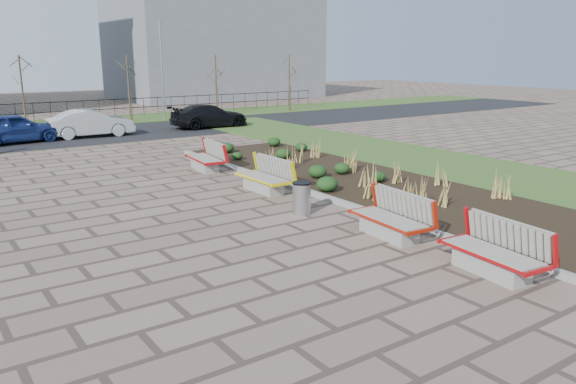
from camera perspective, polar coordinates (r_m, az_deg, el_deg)
ground at (r=10.49m, az=2.69°, el=-9.15°), size 120.00×120.00×0.00m
planting_bed at (r=18.00m, az=8.79°, el=0.70°), size 4.50×18.00×0.10m
planting_curb at (r=16.51m, az=2.92°, el=-0.26°), size 0.16×18.00×0.15m
grass_verge_near at (r=21.50m, az=18.02°, el=2.24°), size 5.00×38.00×0.04m
grass_verge_far at (r=36.35m, az=-25.45°, el=6.08°), size 80.00×5.00×0.04m
road at (r=30.49m, az=-23.47°, el=5.01°), size 80.00×7.00×0.02m
bench_a at (r=11.35m, az=20.03°, el=-5.51°), size 1.11×2.18×1.00m
bench_b at (r=13.00m, az=10.22°, el=-2.43°), size 1.07×2.17×1.00m
bench_c at (r=17.08m, az=-2.55°, el=1.68°), size 0.93×2.11×1.00m
bench_d at (r=20.46m, az=-8.50°, el=3.58°), size 1.12×2.18×1.00m
litter_bin at (r=14.65m, az=1.39°, el=-0.69°), size 0.48×0.48×0.84m
car_blue at (r=29.30m, az=-26.08°, el=5.85°), size 4.34×2.22×1.42m
car_silver at (r=30.14m, az=-19.40°, el=6.61°), size 4.21×1.64×1.37m
car_black at (r=32.46m, az=-7.99°, el=7.66°), size 4.50×1.88×1.30m
tree_c at (r=34.70m, az=-25.36°, el=9.15°), size 1.40×1.40×4.00m
tree_d at (r=36.21m, az=-15.87°, el=10.09°), size 1.40×1.40×4.00m
tree_e at (r=38.60m, az=-7.32°, el=10.69°), size 1.40×1.40×4.00m
tree_f at (r=41.73m, az=0.13°, el=11.03°), size 1.40×1.40×4.00m
lamp_east at (r=36.41m, az=-12.69°, el=11.87°), size 0.24×0.60×6.00m
railing_fence at (r=37.76m, az=-25.95°, el=7.23°), size 44.00×0.10×1.20m
building_grey at (r=56.00m, az=-7.57°, el=14.67°), size 18.00×12.00×10.00m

